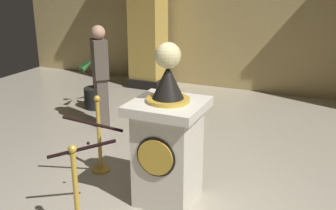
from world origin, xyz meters
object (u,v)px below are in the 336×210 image
object	(u,v)px
stanchion_near	(100,145)
potted_palm_left	(96,93)
pedestal_clock	(168,141)
bystander_guest	(100,74)
stanchion_far	(77,207)

from	to	relation	value
stanchion_near	potted_palm_left	xyz separation A→B (m)	(-1.51, 2.16, -0.06)
pedestal_clock	stanchion_near	world-z (taller)	pedestal_clock
stanchion_near	potted_palm_left	bearing A→B (deg)	124.90
pedestal_clock	potted_palm_left	world-z (taller)	pedestal_clock
potted_palm_left	bystander_guest	world-z (taller)	bystander_guest
stanchion_far	bystander_guest	size ratio (longest dim) A/B	0.58
stanchion_near	potted_palm_left	distance (m)	2.63
pedestal_clock	bystander_guest	size ratio (longest dim) A/B	1.07
stanchion_far	potted_palm_left	xyz separation A→B (m)	(-2.08, 3.43, -0.04)
stanchion_far	potted_palm_left	world-z (taller)	potted_palm_left
pedestal_clock	stanchion_near	bearing A→B (deg)	165.48
stanchion_near	bystander_guest	bearing A→B (deg)	121.78
pedestal_clock	stanchion_near	distance (m)	1.18
pedestal_clock	potted_palm_left	bearing A→B (deg)	136.73
pedestal_clock	potted_palm_left	xyz separation A→B (m)	(-2.59, 2.44, -0.42)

